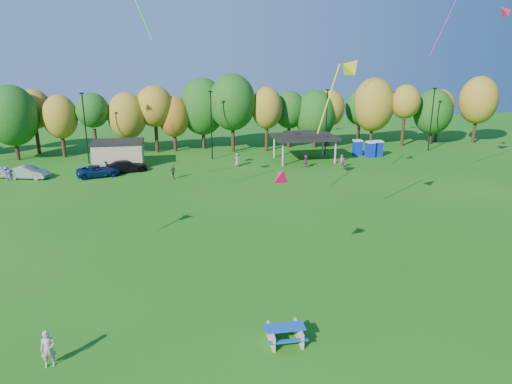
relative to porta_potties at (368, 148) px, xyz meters
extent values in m
plane|color=#19600F|center=(-23.61, -37.96, -1.10)|extent=(160.00, 160.00, 0.00)
cylinder|color=black|center=(-47.36, 6.24, 0.68)|extent=(0.50, 0.50, 3.56)
ellipsoid|color=#144C0F|center=(-47.36, 6.24, 4.84)|extent=(6.62, 6.62, 8.00)
cylinder|color=black|center=(-45.74, 10.29, 0.80)|extent=(0.50, 0.50, 3.79)
ellipsoid|color=olive|center=(-45.74, 10.29, 5.22)|extent=(4.94, 4.94, 5.58)
cylinder|color=black|center=(-41.62, 7.05, 0.57)|extent=(0.50, 0.50, 3.34)
ellipsoid|color=olive|center=(-41.62, 7.05, 4.47)|extent=(4.61, 4.61, 5.88)
cylinder|color=black|center=(-37.33, 6.89, 0.81)|extent=(0.50, 0.50, 3.82)
ellipsoid|color=#144C0F|center=(-37.33, 6.89, 5.26)|extent=(4.43, 4.43, 4.73)
cylinder|color=black|center=(-32.91, 7.54, 0.53)|extent=(0.50, 0.50, 3.25)
ellipsoid|color=olive|center=(-32.91, 7.54, 4.32)|extent=(5.33, 5.33, 6.53)
cylinder|color=black|center=(-29.06, 8.11, 0.88)|extent=(0.50, 0.50, 3.96)
ellipsoid|color=olive|center=(-29.06, 8.11, 5.51)|extent=(5.31, 5.31, 5.82)
cylinder|color=black|center=(-26.46, 8.38, 0.43)|extent=(0.50, 0.50, 3.05)
ellipsoid|color=#995914|center=(-26.46, 8.38, 3.98)|extent=(4.54, 4.54, 5.87)
cylinder|color=black|center=(-22.19, 9.57, 0.79)|extent=(0.50, 0.50, 3.77)
ellipsoid|color=#144C0F|center=(-22.19, 9.57, 5.19)|extent=(6.69, 6.69, 8.35)
cylinder|color=black|center=(-18.15, 6.58, 1.04)|extent=(0.50, 0.50, 4.28)
ellipsoid|color=#144C0F|center=(-18.15, 6.58, 6.04)|extent=(6.64, 6.64, 8.01)
cylinder|color=black|center=(-13.19, 6.25, 0.78)|extent=(0.50, 0.50, 3.76)
ellipsoid|color=olive|center=(-13.19, 6.25, 5.17)|extent=(4.49, 4.49, 6.02)
cylinder|color=black|center=(-9.32, 8.29, 0.62)|extent=(0.50, 0.50, 3.43)
ellipsoid|color=#144C0F|center=(-9.32, 8.29, 4.62)|extent=(4.77, 4.77, 5.63)
cylinder|color=black|center=(-5.50, 7.44, 0.38)|extent=(0.50, 0.50, 2.95)
ellipsoid|color=#144C0F|center=(-5.50, 7.44, 3.83)|extent=(6.14, 6.14, 7.54)
cylinder|color=black|center=(-3.22, 7.90, 0.66)|extent=(0.50, 0.50, 3.52)
ellipsoid|color=olive|center=(-3.22, 7.90, 4.77)|extent=(4.78, 4.78, 5.53)
cylinder|color=black|center=(2.45, 9.56, 0.60)|extent=(0.50, 0.50, 3.39)
ellipsoid|color=#144C0F|center=(2.45, 9.56, 4.55)|extent=(4.54, 4.54, 5.46)
cylinder|color=black|center=(4.09, 8.27, 0.76)|extent=(0.50, 0.50, 3.72)
ellipsoid|color=olive|center=(4.09, 8.27, 5.10)|extent=(6.32, 6.32, 8.24)
cylinder|color=black|center=(8.38, 6.31, 0.93)|extent=(0.50, 0.50, 4.06)
ellipsoid|color=olive|center=(8.38, 6.31, 5.67)|extent=(4.50, 4.50, 5.13)
cylinder|color=black|center=(13.46, 6.85, 0.43)|extent=(0.50, 0.50, 3.05)
ellipsoid|color=#144C0F|center=(13.46, 6.85, 3.99)|extent=(5.97, 5.97, 7.05)
cylinder|color=black|center=(15.38, 8.39, 0.68)|extent=(0.50, 0.50, 3.55)
ellipsoid|color=olive|center=(15.38, 8.39, 4.83)|extent=(4.60, 4.60, 4.99)
cylinder|color=black|center=(20.90, 6.55, 0.94)|extent=(0.50, 0.50, 4.07)
ellipsoid|color=olive|center=(20.90, 6.55, 5.68)|extent=(5.83, 5.83, 7.42)
cylinder|color=black|center=(-37.61, 2.04, 3.40)|extent=(0.16, 0.16, 9.00)
cube|color=black|center=(-37.61, 2.04, 7.90)|extent=(0.50, 0.25, 0.18)
cylinder|color=black|center=(-21.61, 2.04, 3.40)|extent=(0.16, 0.16, 9.00)
cube|color=black|center=(-21.61, 2.04, 7.90)|extent=(0.50, 0.25, 0.18)
cylinder|color=black|center=(-5.61, 2.04, 3.40)|extent=(0.16, 0.16, 9.00)
cube|color=black|center=(-5.61, 2.04, 7.90)|extent=(0.50, 0.25, 0.18)
cylinder|color=black|center=(10.39, 2.04, 3.40)|extent=(0.16, 0.16, 9.00)
cube|color=black|center=(10.39, 2.04, 7.90)|extent=(0.50, 0.25, 0.18)
cube|color=tan|center=(-33.61, 0.04, 0.40)|extent=(6.00, 4.00, 3.00)
cube|color=black|center=(-33.61, 0.04, 2.03)|extent=(6.30, 4.30, 0.25)
cylinder|color=tan|center=(-13.11, -3.46, 0.40)|extent=(0.24, 0.24, 3.00)
cylinder|color=tan|center=(-6.11, -3.46, 0.40)|extent=(0.24, 0.24, 3.00)
cylinder|color=tan|center=(-13.11, 1.54, 0.40)|extent=(0.24, 0.24, 3.00)
cylinder|color=tan|center=(-6.11, 1.54, 0.40)|extent=(0.24, 0.24, 3.00)
cube|color=black|center=(-9.61, -0.96, 2.05)|extent=(8.20, 6.20, 0.35)
cube|color=black|center=(-9.61, -0.96, 2.45)|extent=(5.00, 3.50, 0.45)
cube|color=#0C249F|center=(-1.30, 0.82, -0.10)|extent=(1.10, 1.10, 2.00)
cube|color=silver|center=(-1.30, 0.82, 0.99)|extent=(1.15, 1.15, 0.18)
cube|color=#0C249F|center=(0.00, -0.60, -0.10)|extent=(1.10, 1.10, 2.00)
cube|color=silver|center=(0.00, -0.60, 0.99)|extent=(1.15, 1.15, 0.18)
cube|color=#0C249F|center=(1.30, -0.23, -0.10)|extent=(1.10, 1.10, 2.00)
cube|color=silver|center=(1.30, -0.23, 0.99)|extent=(1.15, 1.15, 0.18)
cube|color=tan|center=(-22.59, -39.93, -0.71)|extent=(0.14, 1.55, 0.77)
cube|color=tan|center=(-21.20, -39.94, -0.71)|extent=(0.14, 1.55, 0.77)
cube|color=#124CA2|center=(-21.89, -39.94, -0.30)|extent=(1.93, 0.82, 0.06)
cube|color=#124CA2|center=(-21.90, -40.60, -0.63)|extent=(1.93, 0.28, 0.05)
cube|color=#124CA2|center=(-21.89, -39.28, -0.63)|extent=(1.93, 0.28, 0.05)
imported|color=tan|center=(-32.75, -39.80, -0.21)|extent=(0.71, 0.52, 1.78)
imported|color=silver|center=(-46.43, -3.40, -0.42)|extent=(4.04, 1.76, 1.36)
imported|color=gray|center=(-43.15, -4.47, -0.36)|extent=(4.73, 2.74, 1.47)
imported|color=navy|center=(-35.43, -4.96, -0.42)|extent=(5.30, 3.39, 1.36)
imported|color=black|center=(-32.44, -3.27, -0.39)|extent=(5.25, 3.23, 1.42)
imported|color=#64845A|center=(-18.84, -2.62, -0.25)|extent=(0.98, 0.94, 1.69)
imported|color=#833663|center=(-10.46, -4.84, -0.32)|extent=(0.88, 1.52, 1.57)
imported|color=#A04B6B|center=(-6.11, -5.87, -0.29)|extent=(0.65, 0.49, 1.62)
imported|color=#6F814F|center=(-26.98, -7.67, -0.22)|extent=(0.97, 1.08, 1.76)
imported|color=#4E55AD|center=(-45.27, -5.09, -0.28)|extent=(0.89, 1.19, 1.64)
cylinder|color=purple|center=(-3.53, -21.94, 16.05)|extent=(2.14, 2.01, 7.55)
cone|color=#F20D49|center=(-20.81, -34.36, 5.88)|extent=(1.12, 1.43, 1.34)
cone|color=red|center=(6.70, -14.88, 16.72)|extent=(1.53, 1.15, 1.54)
cone|color=yellow|center=(-14.54, -28.39, 11.71)|extent=(2.05, 1.81, 1.73)
cylinder|color=yellow|center=(-15.95, -27.86, 9.46)|extent=(1.72, 0.73, 4.73)
camera|label=1|loc=(-26.79, -58.68, 12.33)|focal=32.00mm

